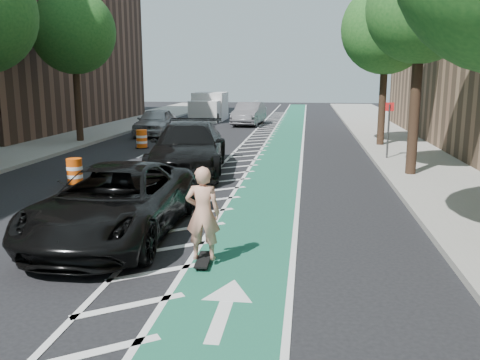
% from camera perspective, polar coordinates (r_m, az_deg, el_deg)
% --- Properties ---
extents(ground, '(120.00, 120.00, 0.00)m').
position_cam_1_polar(ground, '(11.37, -14.72, -7.05)').
color(ground, black).
rests_on(ground, ground).
extents(bike_lane, '(2.00, 90.00, 0.01)m').
position_cam_1_polar(bike_lane, '(20.29, 4.01, 1.49)').
color(bike_lane, '#175241').
rests_on(bike_lane, ground).
extents(buffer_strip, '(1.40, 90.00, 0.01)m').
position_cam_1_polar(buffer_strip, '(20.44, -0.19, 1.59)').
color(buffer_strip, silver).
rests_on(buffer_strip, ground).
extents(sidewalk_right, '(5.00, 90.00, 0.15)m').
position_cam_1_polar(sidewalk_right, '(20.93, 22.08, 1.16)').
color(sidewalk_right, gray).
rests_on(sidewalk_right, ground).
extents(curb_right, '(0.12, 90.00, 0.16)m').
position_cam_1_polar(curb_right, '(20.44, 15.42, 1.38)').
color(curb_right, gray).
rests_on(curb_right, ground).
extents(curb_left, '(0.12, 90.00, 0.16)m').
position_cam_1_polar(curb_left, '(23.17, -21.66, 2.14)').
color(curb_left, gray).
rests_on(curb_left, ground).
extents(tree_r_c, '(4.20, 4.20, 7.90)m').
position_cam_1_polar(tree_r_c, '(18.45, 20.02, 17.82)').
color(tree_r_c, '#382619').
rests_on(tree_r_c, ground).
extents(tree_r_d, '(4.20, 4.20, 7.90)m').
position_cam_1_polar(tree_r_d, '(26.30, 16.23, 15.99)').
color(tree_r_d, '#382619').
rests_on(tree_r_d, ground).
extents(tree_l_d, '(4.20, 4.20, 7.90)m').
position_cam_1_polar(tree_l_d, '(28.72, -18.10, 15.48)').
color(tree_l_d, '#382619').
rests_on(tree_l_d, ground).
extents(sign_post, '(0.35, 0.08, 2.47)m').
position_cam_1_polar(sign_post, '(22.31, 16.32, 5.46)').
color(sign_post, '#4C4C4C').
rests_on(sign_post, ground).
extents(skateboard, '(0.31, 0.90, 0.12)m').
position_cam_1_polar(skateboard, '(9.90, -4.11, -8.92)').
color(skateboard, black).
rests_on(skateboard, ground).
extents(skateboarder, '(0.68, 0.47, 1.80)m').
position_cam_1_polar(skateboarder, '(9.62, -4.19, -3.75)').
color(skateboarder, tan).
rests_on(skateboarder, skateboard).
extents(suv_near, '(2.71, 5.80, 1.61)m').
position_cam_1_polar(suv_near, '(11.66, -13.87, -2.43)').
color(suv_near, black).
rests_on(suv_near, ground).
extents(suv_far, '(3.35, 6.66, 1.86)m').
position_cam_1_polar(suv_far, '(19.05, -5.79, 3.60)').
color(suv_far, black).
rests_on(suv_far, ground).
extents(car_silver, '(2.11, 4.88, 1.64)m').
position_cam_1_polar(car_silver, '(31.55, -9.45, 6.47)').
color(car_silver, '#A8A9AD').
rests_on(car_silver, ground).
extents(car_grey, '(2.17, 5.15, 1.65)m').
position_cam_1_polar(car_grey, '(37.71, 1.02, 7.46)').
color(car_grey, '#5C5B60').
rests_on(car_grey, ground).
extents(box_truck, '(2.49, 5.37, 2.23)m').
position_cam_1_polar(box_truck, '(41.52, -3.50, 8.09)').
color(box_truck, silver).
rests_on(box_truck, ground).
extents(barrel_a, '(0.65, 0.65, 0.88)m').
position_cam_1_polar(barrel_a, '(17.74, -18.07, 0.82)').
color(barrel_a, '#D74C0B').
rests_on(barrel_a, ground).
extents(barrel_b, '(0.66, 0.66, 0.89)m').
position_cam_1_polar(barrel_b, '(25.00, -7.79, 4.29)').
color(barrel_b, '#E25E0B').
rests_on(barrel_b, ground).
extents(barrel_c, '(0.68, 0.68, 0.92)m').
position_cam_1_polar(barrel_c, '(25.97, -10.97, 4.49)').
color(barrel_c, '#FA5B0D').
rests_on(barrel_c, ground).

